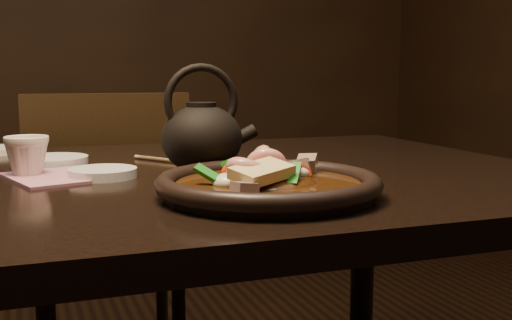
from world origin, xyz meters
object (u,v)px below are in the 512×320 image
object	(u,v)px
table	(86,226)
teapot	(202,135)
plate	(268,186)
chair	(109,243)
tea_cup	(27,155)

from	to	relation	value
table	teapot	bearing A→B (deg)	-11.20
plate	teapot	size ratio (longest dim) A/B	1.73
table	teapot	xyz separation A→B (m)	(0.19, -0.04, 0.14)
chair	tea_cup	bearing A→B (deg)	75.55
plate	teapot	distance (m)	0.21
chair	plate	xyz separation A→B (m)	(0.11, -0.86, 0.29)
plate	table	bearing A→B (deg)	132.66
chair	teapot	world-z (taller)	teapot
table	teapot	world-z (taller)	teapot
table	tea_cup	distance (m)	0.15
teapot	table	bearing A→B (deg)	169.63
table	plate	bearing A→B (deg)	-47.34
plate	tea_cup	size ratio (longest dim) A/B	4.34
tea_cup	table	bearing A→B (deg)	-31.01
plate	chair	bearing A→B (deg)	97.30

